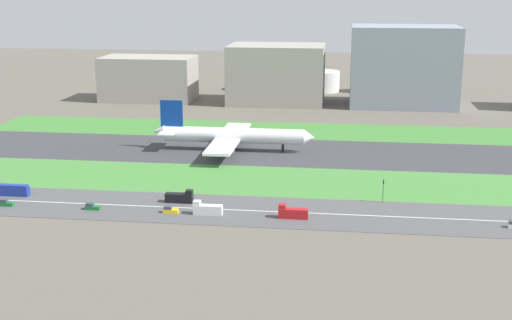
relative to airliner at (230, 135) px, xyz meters
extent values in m
plane|color=#5B564C|center=(24.46, 0.00, -6.23)|extent=(800.00, 800.00, 0.00)
cube|color=#38383D|center=(24.46, 0.00, -6.18)|extent=(280.00, 46.00, 0.10)
cube|color=#3D7A33|center=(24.46, 41.00, -6.18)|extent=(280.00, 36.00, 0.10)
cube|color=#427F38|center=(24.46, -41.00, -6.18)|extent=(280.00, 36.00, 0.10)
cube|color=#4C4C4F|center=(24.46, -73.00, -6.18)|extent=(280.00, 28.00, 0.10)
cube|color=silver|center=(24.46, -73.00, -6.13)|extent=(266.00, 0.50, 0.01)
cylinder|color=white|center=(1.68, 0.00, 0.07)|extent=(56.00, 6.00, 6.00)
cone|color=white|center=(31.68, 0.00, 0.07)|extent=(4.00, 5.70, 5.70)
cone|color=white|center=(-28.82, 0.00, 0.87)|extent=(5.00, 5.40, 5.40)
cube|color=navy|center=(-23.32, 0.00, 8.07)|extent=(9.00, 0.80, 11.00)
cube|color=white|center=(-24.32, 0.00, 1.07)|extent=(6.00, 16.00, 0.60)
cube|color=white|center=(-0.32, 15.00, -1.13)|extent=(10.00, 26.00, 1.00)
cylinder|color=gray|center=(0.68, 9.00, -3.33)|extent=(5.00, 3.20, 3.20)
cube|color=white|center=(-0.32, -15.00, -1.13)|extent=(10.00, 26.00, 1.00)
cylinder|color=gray|center=(0.68, -9.00, -3.33)|extent=(5.00, 3.20, 3.20)
cylinder|color=black|center=(21.28, 0.00, -4.53)|extent=(1.00, 1.00, 3.20)
cylinder|color=black|center=(-2.32, 3.50, -4.53)|extent=(1.00, 1.00, 3.20)
cylinder|color=black|center=(-2.32, -3.50, -4.53)|extent=(1.00, 1.00, 3.20)
cube|color=#B2191E|center=(31.47, -78.00, -4.73)|extent=(8.40, 2.50, 2.80)
cube|color=#B2191E|center=(28.27, -78.00, -2.73)|extent=(2.00, 2.30, 1.20)
cube|color=#19662D|center=(-27.93, -78.00, -5.58)|extent=(4.40, 1.80, 1.10)
cube|color=#333D4C|center=(-28.73, -78.00, -4.58)|extent=(2.20, 1.66, 0.90)
cube|color=#19662D|center=(-54.88, -78.00, -5.58)|extent=(4.40, 1.80, 1.10)
cube|color=#333D4C|center=(-55.68, -78.00, -4.58)|extent=(2.20, 1.66, 0.90)
cube|color=black|center=(-4.20, -68.00, -4.73)|extent=(8.40, 2.50, 2.80)
cube|color=black|center=(-1.00, -68.00, -2.73)|extent=(2.00, 2.30, 1.20)
cube|color=yellow|center=(-4.28, -78.00, -5.58)|extent=(4.40, 1.80, 1.10)
cube|color=#333D4C|center=(-5.08, -78.00, -4.58)|extent=(2.20, 1.66, 0.90)
cube|color=navy|center=(-58.38, -68.00, -4.63)|extent=(11.60, 2.50, 3.00)
cube|color=navy|center=(-58.28, -68.00, -2.88)|extent=(10.80, 2.30, 0.50)
cube|color=silver|center=(6.75, -78.00, -4.73)|extent=(8.40, 2.50, 2.80)
cube|color=silver|center=(3.55, -78.00, -2.73)|extent=(2.00, 2.30, 1.20)
cylinder|color=#4C4C51|center=(57.42, -60.00, -3.13)|extent=(0.24, 0.24, 6.00)
cube|color=black|center=(57.42, -60.00, 0.47)|extent=(0.36, 0.36, 1.20)
sphere|color=#19D826|center=(57.42, -60.20, 0.77)|extent=(0.24, 0.24, 0.24)
cube|color=#9E998E|center=(-65.54, 114.00, 6.02)|extent=(51.39, 28.87, 24.50)
cube|color=#9E998E|center=(7.12, 114.00, 9.72)|extent=(51.88, 36.13, 31.90)
cube|color=gray|center=(75.48, 114.00, 15.07)|extent=(56.03, 36.25, 42.60)
cylinder|color=silver|center=(-4.42, 159.00, 1.90)|extent=(24.43, 24.43, 16.26)
cylinder|color=silver|center=(29.84, 159.00, -0.06)|extent=(22.81, 22.81, 12.34)
cylinder|color=silver|center=(64.56, 159.00, 2.54)|extent=(17.37, 17.37, 17.55)
camera|label=1|loc=(45.13, -264.43, 59.31)|focal=48.58mm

